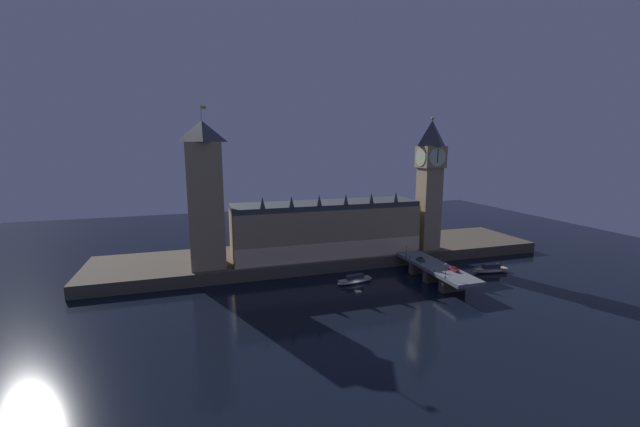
# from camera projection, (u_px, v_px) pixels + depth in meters

# --- Properties ---
(ground_plane) EXTENTS (400.00, 400.00, 0.00)m
(ground_plane) POSITION_uv_depth(u_px,v_px,m) (358.00, 286.00, 160.93)
(ground_plane) COLOR black
(embankment) EXTENTS (220.00, 42.00, 5.27)m
(embankment) POSITION_uv_depth(u_px,v_px,m) (328.00, 254.00, 197.08)
(embankment) COLOR #4C4438
(embankment) RESTS_ON ground_plane
(parliament_hall) EXTENTS (88.24, 22.53, 30.06)m
(parliament_hall) POSITION_uv_depth(u_px,v_px,m) (326.00, 228.00, 186.45)
(parliament_hall) COLOR tan
(parliament_hall) RESTS_ON embankment
(clock_tower) EXTENTS (11.61, 11.72, 64.90)m
(clock_tower) POSITION_uv_depth(u_px,v_px,m) (430.00, 181.00, 193.07)
(clock_tower) COLOR tan
(clock_tower) RESTS_ON embankment
(victoria_tower) EXTENTS (14.44, 14.44, 67.53)m
(victoria_tower) POSITION_uv_depth(u_px,v_px,m) (205.00, 195.00, 164.22)
(victoria_tower) COLOR tan
(victoria_tower) RESTS_ON embankment
(bridge) EXTENTS (12.26, 46.00, 6.91)m
(bridge) POSITION_uv_depth(u_px,v_px,m) (436.00, 270.00, 165.27)
(bridge) COLOR slate
(bridge) RESTS_ON ground_plane
(car_northbound_lead) EXTENTS (2.05, 4.37, 1.60)m
(car_northbound_lead) POSITION_uv_depth(u_px,v_px,m) (421.00, 259.00, 171.16)
(car_northbound_lead) COLOR #235633
(car_northbound_lead) RESTS_ON bridge
(car_southbound_lead) EXTENTS (1.96, 4.72, 1.57)m
(car_southbound_lead) POSITION_uv_depth(u_px,v_px,m) (454.00, 269.00, 157.70)
(car_southbound_lead) COLOR red
(car_southbound_lead) RESTS_ON bridge
(pedestrian_near_rail) EXTENTS (0.38, 0.38, 1.61)m
(pedestrian_near_rail) POSITION_uv_depth(u_px,v_px,m) (435.00, 270.00, 156.42)
(pedestrian_near_rail) COLOR black
(pedestrian_near_rail) RESTS_ON bridge
(pedestrian_mid_walk) EXTENTS (0.38, 0.38, 1.61)m
(pedestrian_mid_walk) POSITION_uv_depth(u_px,v_px,m) (443.00, 260.00, 169.33)
(pedestrian_mid_walk) COLOR black
(pedestrian_mid_walk) RESTS_ON bridge
(pedestrian_far_rail) EXTENTS (0.38, 0.38, 1.71)m
(pedestrian_far_rail) POSITION_uv_depth(u_px,v_px,m) (410.00, 257.00, 174.58)
(pedestrian_far_rail) COLOR black
(pedestrian_far_rail) RESTS_ON bridge
(street_lamp_near) EXTENTS (1.34, 0.60, 5.93)m
(street_lamp_near) POSITION_uv_depth(u_px,v_px,m) (446.00, 269.00, 148.72)
(street_lamp_near) COLOR #2D3333
(street_lamp_near) RESTS_ON bridge
(street_lamp_far) EXTENTS (1.34, 0.60, 6.47)m
(street_lamp_far) POSITION_uv_depth(u_px,v_px,m) (406.00, 249.00, 176.29)
(street_lamp_far) COLOR #2D3333
(street_lamp_far) RESTS_ON bridge
(boat_upstream) EXTENTS (17.08, 6.34, 3.55)m
(boat_upstream) POSITION_uv_depth(u_px,v_px,m) (355.00, 280.00, 163.72)
(boat_upstream) COLOR white
(boat_upstream) RESTS_ON ground_plane
(boat_downstream) EXTENTS (17.68, 6.23, 3.99)m
(boat_downstream) POSITION_uv_depth(u_px,v_px,m) (491.00, 269.00, 176.99)
(boat_downstream) COLOR #B2A893
(boat_downstream) RESTS_ON ground_plane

